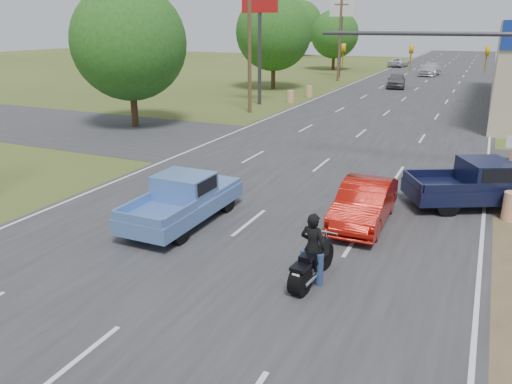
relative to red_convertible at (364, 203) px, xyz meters
The scene contains 24 objects.
ground 10.23m from the red_convertible, 110.07° to the right, with size 200.00×200.00×0.00m, color #425020.
main_road 30.63m from the red_convertible, 96.56° to the left, with size 15.00×180.00×0.02m, color #2D2D30.
cross_road 9.14m from the red_convertible, 112.58° to the left, with size 120.00×10.00×0.02m, color #2D2D30.
utility_pole_5 23.01m from the red_convertible, 125.22° to the left, with size 2.00×0.28×10.00m.
utility_pole_6 44.60m from the red_convertible, 107.04° to the left, with size 2.00×0.28×10.00m.
tree_0 20.87m from the red_convertible, 149.23° to the left, with size 7.14×7.14×8.84m.
tree_1 36.92m from the red_convertible, 117.67° to the left, with size 7.56×7.56×9.36m.
tree_2 59.28m from the red_convertible, 107.42° to the left, with size 6.72×6.72×8.32m.
tree_4 87.97m from the red_convertible, 131.80° to the left, with size 9.24×9.24×11.44m.
tree_6 91.93m from the red_convertible, 111.41° to the left, with size 8.82×8.82×10.92m.
barrel_0 5.11m from the red_convertible, 28.25° to the left, with size 0.56×0.56×1.00m, color orange.
barrel_2 27.21m from the red_convertible, 116.17° to the left, with size 0.56×0.56×1.00m, color orange.
barrel_3 30.73m from the red_convertible, 112.38° to the left, with size 0.56×0.56×1.00m, color orange.
pole_sign_left_near 27.20m from the red_convertible, 121.98° to the left, with size 3.00×0.35×9.20m.
pole_sign_left_far 48.91m from the red_convertible, 106.78° to the left, with size 3.00×0.35×9.20m.
signal_mast 8.78m from the red_convertible, 72.61° to the left, with size 9.12×0.40×7.00m.
red_convertible is the anchor object (origin of this frame).
motorcycle 4.68m from the red_convertible, 93.35° to the right, with size 0.74×2.35×1.19m.
rider 4.61m from the red_convertible, 93.30° to the right, with size 0.67×0.44×1.84m, color black.
blue_pickup 6.00m from the red_convertible, 157.24° to the right, with size 1.95×5.05×1.68m.
navy_pickup 5.03m from the red_convertible, 44.01° to the left, with size 5.60×4.27×1.75m.
distant_car_grey 38.97m from the red_convertible, 98.31° to the left, with size 1.81×4.50×1.53m, color #57575C.
distant_car_silver 53.80m from the red_convertible, 94.25° to the left, with size 2.20×5.41×1.57m, color silver.
distant_car_white 66.56m from the red_convertible, 98.64° to the left, with size 2.23×4.83×1.34m, color silver.
Camera 1 is at (6.77, -6.10, 6.42)m, focal length 35.00 mm.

